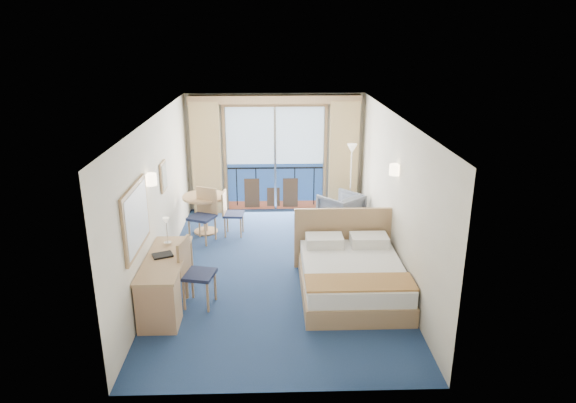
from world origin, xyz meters
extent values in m
plane|color=navy|center=(0.00, 0.00, 0.00)|extent=(6.50, 6.50, 0.00)
cube|color=beige|center=(0.00, 3.26, 1.35)|extent=(4.00, 0.02, 2.70)
cube|color=beige|center=(0.00, -3.26, 1.35)|extent=(4.00, 0.02, 2.70)
cube|color=beige|center=(-2.01, 0.00, 1.35)|extent=(0.02, 6.50, 2.70)
cube|color=beige|center=(2.01, 0.00, 1.35)|extent=(0.02, 6.50, 2.70)
cube|color=silver|center=(0.00, 0.00, 2.71)|extent=(4.00, 6.50, 0.02)
cube|color=navy|center=(0.00, 3.22, 0.56)|extent=(2.20, 0.02, 1.08)
cube|color=silver|center=(0.00, 3.22, 1.76)|extent=(2.20, 0.02, 1.32)
cube|color=#A24D32|center=(0.00, 3.22, 0.10)|extent=(2.20, 0.02, 0.20)
cube|color=black|center=(0.00, 3.22, 1.00)|extent=(2.20, 0.02, 0.04)
cube|color=tan|center=(0.00, 3.21, 2.46)|extent=(2.36, 0.03, 0.12)
cube|color=tan|center=(-1.15, 3.21, 1.20)|extent=(0.06, 0.03, 2.40)
cube|color=tan|center=(1.15, 3.21, 1.20)|extent=(0.06, 0.03, 2.40)
cube|color=silver|center=(0.00, 3.21, 1.20)|extent=(0.05, 0.02, 2.40)
cube|color=#3D2A1B|center=(0.35, 3.21, 0.40)|extent=(0.35, 0.02, 0.70)
cube|color=#3D2A1B|center=(-0.55, 3.21, 0.40)|extent=(0.35, 0.02, 0.70)
cube|color=#3D2A1B|center=(-0.05, 3.21, 0.30)|extent=(0.30, 0.02, 0.45)
cube|color=black|center=(-0.90, 3.22, 0.55)|extent=(0.02, 0.01, 0.90)
cube|color=black|center=(-0.45, 3.22, 0.55)|extent=(0.03, 0.01, 0.90)
cube|color=black|center=(0.00, 3.22, 0.55)|extent=(0.03, 0.01, 0.90)
cube|color=black|center=(0.45, 3.22, 0.55)|extent=(0.03, 0.01, 0.90)
cube|color=black|center=(0.90, 3.22, 0.55)|extent=(0.02, 0.01, 0.90)
cube|color=#D6B976|center=(-1.55, 3.07, 1.28)|extent=(0.65, 0.22, 2.55)
cube|color=#D6B976|center=(1.55, 3.07, 1.28)|extent=(0.65, 0.22, 2.55)
cube|color=tan|center=(0.00, 3.10, 2.58)|extent=(3.80, 0.25, 0.18)
cube|color=tan|center=(-1.98, -1.50, 1.55)|extent=(0.04, 1.25, 0.95)
cube|color=silver|center=(-1.95, -1.50, 1.55)|extent=(0.01, 1.12, 0.82)
cube|color=tan|center=(-1.98, 0.45, 1.60)|extent=(0.03, 0.42, 0.52)
cube|color=gray|center=(-1.96, 0.45, 1.60)|extent=(0.01, 0.34, 0.44)
cylinder|color=#FFE0B2|center=(-1.94, -0.60, 1.85)|extent=(0.18, 0.18, 0.18)
cylinder|color=#FFE0B2|center=(1.94, -0.15, 1.85)|extent=(0.18, 0.18, 0.18)
cube|color=tan|center=(1.18, -0.97, 0.15)|extent=(1.60, 2.00, 0.30)
cube|color=silver|center=(1.18, -0.97, 0.43)|extent=(1.54, 1.94, 0.25)
cube|color=#AB7E42|center=(1.18, -1.62, 0.57)|extent=(1.58, 0.55, 0.03)
cube|color=silver|center=(0.80, -0.25, 0.64)|extent=(0.62, 0.40, 0.18)
cube|color=silver|center=(1.56, -0.25, 0.64)|extent=(0.62, 0.40, 0.18)
cube|color=tan|center=(1.18, 0.08, 0.55)|extent=(1.75, 0.06, 1.10)
cube|color=tan|center=(1.79, 0.54, 0.25)|extent=(0.38, 0.36, 0.50)
cube|color=beige|center=(1.75, 0.49, 0.54)|extent=(0.20, 0.16, 0.09)
imported|color=#4C525C|center=(1.39, 2.09, 0.36)|extent=(1.10, 1.10, 0.72)
cylinder|color=silver|center=(1.65, 2.53, 0.02)|extent=(0.23, 0.23, 0.03)
cylinder|color=silver|center=(1.65, 2.53, 0.80)|extent=(0.03, 0.03, 1.60)
cone|color=white|center=(1.65, 2.53, 1.60)|extent=(0.21, 0.21, 0.19)
cube|color=tan|center=(-1.70, -1.19, 0.77)|extent=(0.58, 1.70, 0.04)
cube|color=tan|center=(-1.70, -1.77, 0.38)|extent=(0.55, 0.51, 0.75)
cylinder|color=tan|center=(-1.96, -0.97, 0.38)|extent=(0.05, 0.05, 0.75)
cylinder|color=tan|center=(-1.44, -0.97, 0.38)|extent=(0.05, 0.05, 0.75)
cylinder|color=tan|center=(-1.96, -0.39, 0.38)|extent=(0.05, 0.05, 0.75)
cylinder|color=tan|center=(-1.44, -0.39, 0.38)|extent=(0.05, 0.05, 0.75)
cube|color=#1C2341|center=(-1.20, -1.19, 0.51)|extent=(0.54, 0.54, 0.05)
cube|color=tan|center=(-1.41, -1.14, 0.80)|extent=(0.14, 0.46, 0.55)
cylinder|color=tan|center=(-1.06, -1.41, 0.25)|extent=(0.04, 0.04, 0.49)
cylinder|color=tan|center=(-0.98, -1.04, 0.25)|extent=(0.04, 0.04, 0.49)
cylinder|color=tan|center=(-1.42, -1.33, 0.25)|extent=(0.04, 0.04, 0.49)
cylinder|color=tan|center=(-1.35, -0.97, 0.25)|extent=(0.04, 0.04, 0.49)
cube|color=black|center=(-1.74, -1.11, 0.81)|extent=(0.35, 0.31, 0.03)
cylinder|color=silver|center=(-1.74, -0.67, 0.82)|extent=(0.12, 0.12, 0.02)
cylinder|color=silver|center=(-1.74, -0.67, 1.01)|extent=(0.02, 0.02, 0.38)
cone|color=white|center=(-1.74, -0.67, 1.20)|extent=(0.11, 0.11, 0.10)
cylinder|color=tan|center=(-1.47, 1.81, 0.78)|extent=(0.89, 0.89, 0.04)
cylinder|color=tan|center=(-1.47, 1.81, 0.39)|extent=(0.09, 0.09, 0.78)
cylinder|color=tan|center=(-1.47, 1.81, 0.02)|extent=(0.49, 0.49, 0.03)
cube|color=#1C2341|center=(-0.87, 1.64, 0.45)|extent=(0.43, 0.43, 0.05)
cube|color=tan|center=(-1.06, 1.66, 0.69)|extent=(0.07, 0.40, 0.47)
cylinder|color=tan|center=(-0.72, 1.47, 0.21)|extent=(0.03, 0.03, 0.43)
cylinder|color=tan|center=(-0.70, 1.79, 0.21)|extent=(0.03, 0.03, 0.43)
cylinder|color=tan|center=(-1.04, 1.50, 0.21)|extent=(0.03, 0.03, 0.43)
cylinder|color=tan|center=(-1.02, 1.82, 0.21)|extent=(0.03, 0.03, 0.43)
cube|color=#1C2341|center=(-1.47, 1.31, 0.51)|extent=(0.61, 0.61, 0.05)
cube|color=tan|center=(-1.38, 1.51, 0.79)|extent=(0.43, 0.23, 0.54)
cylinder|color=tan|center=(-1.72, 1.22, 0.25)|extent=(0.04, 0.04, 0.49)
cylinder|color=tan|center=(-1.38, 1.06, 0.25)|extent=(0.04, 0.04, 0.49)
cylinder|color=tan|center=(-1.56, 1.55, 0.25)|extent=(0.04, 0.04, 0.49)
cylinder|color=tan|center=(-1.23, 1.40, 0.25)|extent=(0.04, 0.04, 0.49)
camera|label=1|loc=(-0.08, -8.23, 4.05)|focal=32.00mm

